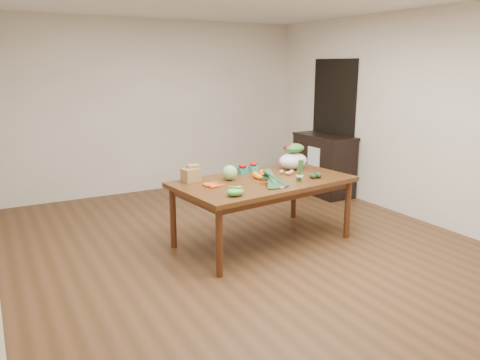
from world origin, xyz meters
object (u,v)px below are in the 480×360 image
cabinet (324,164)px  mandarin_cluster (264,175)px  kale_bunch (276,179)px  asparagus_bundle (300,171)px  dining_table (263,211)px  salad_bag (293,158)px  cabbage (230,173)px  paper_bag (191,174)px

cabinet → mandarin_cluster: bearing=-145.4°
kale_bunch → asparagus_bundle: 0.36m
dining_table → mandarin_cluster: bearing=35.9°
salad_bag → dining_table: bearing=-154.8°
cabinet → mandarin_cluster: 2.39m
asparagus_bundle → salad_bag: (0.30, 0.56, 0.02)m
cabbage → mandarin_cluster: 0.39m
mandarin_cluster → cabinet: bearing=34.6°
dining_table → paper_bag: size_ratio=7.75×
dining_table → cabinet: 2.40m
asparagus_bundle → salad_bag: salad_bag is taller
cabinet → cabbage: (-2.32, -1.20, 0.36)m
paper_bag → cabinet: bearing=21.2°
dining_table → salad_bag: (0.61, 0.29, 0.52)m
cabinet → asparagus_bundle: 2.38m
kale_bunch → salad_bag: bearing=36.3°
dining_table → mandarin_cluster: (0.02, 0.02, 0.42)m
mandarin_cluster → kale_bunch: bearing=-101.7°
mandarin_cluster → salad_bag: (0.59, 0.27, 0.10)m
dining_table → asparagus_bundle: 0.65m
mandarin_cluster → dining_table: bearing=-137.1°
cabinet → cabbage: cabinet is taller
dining_table → asparagus_bundle: size_ratio=7.89×
mandarin_cluster → salad_bag: size_ratio=0.48×
paper_bag → cabbage: (0.41, -0.15, -0.01)m
cabinet → kale_bunch: cabinet is taller
asparagus_bundle → mandarin_cluster: bearing=126.7°
paper_bag → asparagus_bundle: size_ratio=1.02×
kale_bunch → cabbage: bearing=113.1°
cabinet → cabbage: 2.64m
paper_bag → mandarin_cluster: size_ratio=1.41×
cabinet → salad_bag: bearing=-141.7°
cabbage → paper_bag: bearing=160.1°
mandarin_cluster → kale_bunch: 0.37m
kale_bunch → dining_table: bearing=74.3°
cabbage → asparagus_bundle: bearing=-34.0°
cabinet → kale_bunch: size_ratio=2.55×
paper_bag → cabbage: paper_bag is taller
cabinet → asparagus_bundle: size_ratio=4.08×
dining_table → paper_bag: 0.93m
cabbage → mandarin_cluster: size_ratio=0.94×
paper_bag → salad_bag: salad_bag is taller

